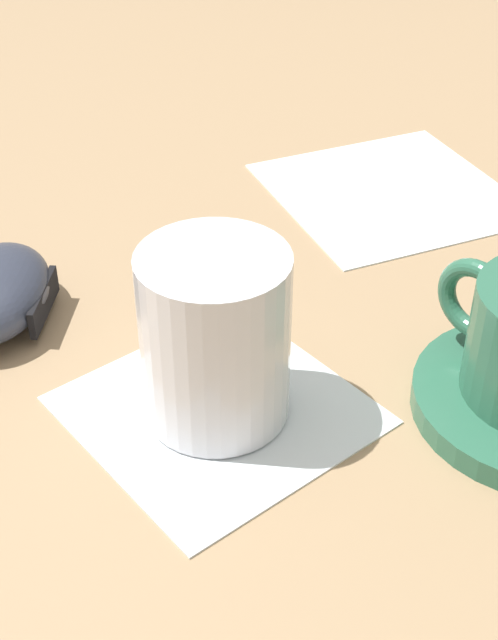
% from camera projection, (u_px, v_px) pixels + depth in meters
% --- Properties ---
extents(ground_plane, '(3.00, 3.00, 0.00)m').
position_uv_depth(ground_plane, '(243.00, 312.00, 0.55)').
color(ground_plane, '#9E7F5B').
extents(napkin_under_glass, '(0.18, 0.18, 0.00)m').
position_uv_depth(napkin_under_glass, '(217.00, 409.00, 0.48)').
color(napkin_under_glass, white).
rests_on(napkin_under_glass, ground).
extents(drinking_glass, '(0.08, 0.08, 0.09)m').
position_uv_depth(drinking_glass, '(215.00, 337.00, 0.45)').
color(drinking_glass, silver).
rests_on(drinking_glass, napkin_under_glass).
extents(napkin_spare, '(0.18, 0.18, 0.00)m').
position_uv_depth(napkin_spare, '(390.00, 191.00, 0.67)').
color(napkin_spare, white).
rests_on(napkin_spare, ground).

